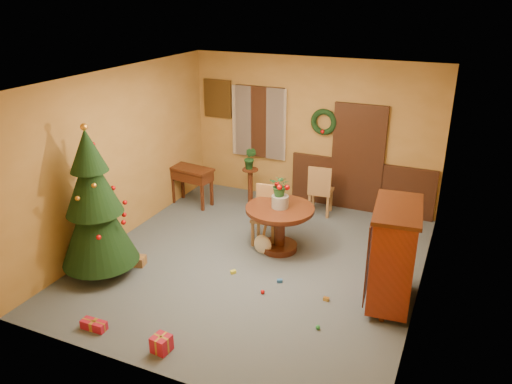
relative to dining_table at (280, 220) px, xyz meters
The scene contains 21 objects.
room_envelope 2.24m from the dining_table, 89.96° to the left, with size 5.50×5.50×5.50m.
dining_table is the anchor object (origin of this frame).
urn 0.33m from the dining_table, ahead, with size 0.27×0.27×0.20m, color slate.
centerpiece_plant 0.61m from the dining_table, ahead, with size 0.32×0.28×0.36m, color #1E4C23.
chair_near 0.38m from the dining_table, 146.14° to the left, with size 0.49×0.49×1.00m.
chair_far 1.62m from the dining_table, 82.94° to the left, with size 0.47×0.47×1.01m.
guitar 0.35m from the dining_table, 134.20° to the right, with size 0.31×0.15×0.73m, color beige, non-canonical shape.
plant_stand 1.84m from the dining_table, 129.68° to the left, with size 0.31×0.31×0.80m.
stand_plant 1.91m from the dining_table, 129.68° to the left, with size 0.25×0.20×0.45m, color #19471E.
christmas_tree 2.90m from the dining_table, 141.31° to the right, with size 1.14×1.14×2.36m.
writing_desk 2.54m from the dining_table, 155.07° to the left, with size 0.92×0.54×0.78m.
sideboard 2.12m from the dining_table, 22.61° to the right, with size 0.71×1.19×1.46m.
gift_a 2.75m from the dining_table, 144.38° to the right, with size 0.30×0.23×0.15m.
gift_b 2.99m from the dining_table, 97.16° to the right, with size 0.23×0.23×0.21m.
gift_c 2.38m from the dining_table, 143.70° to the right, with size 0.31×0.24×0.15m.
gift_d 3.29m from the dining_table, 115.53° to the right, with size 0.34×0.15×0.12m.
toy_a 1.14m from the dining_table, 68.05° to the right, with size 0.08×0.05×0.05m, color #2963B1.
toy_b 2.22m from the dining_table, 55.25° to the right, with size 0.06×0.06×0.06m, color green.
toy_c 1.18m from the dining_table, 110.13° to the right, with size 0.08×0.05×0.05m, color yellow.
toy_d 1.44m from the dining_table, 78.69° to the right, with size 0.06×0.06×0.06m, color red.
toy_e 1.68m from the dining_table, 44.25° to the right, with size 0.08×0.05×0.05m, color gold.
Camera 1 is at (2.84, -6.38, 4.06)m, focal length 35.00 mm.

